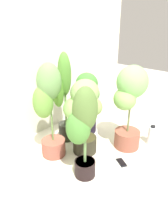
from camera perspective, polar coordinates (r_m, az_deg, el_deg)
The scene contains 10 objects.
ground_plane at distance 2.32m, azimuth 3.60°, elevation -11.23°, with size 8.00×8.00×0.00m, color silver.
mylar_back_wall at distance 2.52m, azimuth -11.86°, elevation 15.98°, with size 3.20×0.01×2.00m, color silver.
potted_plant_back_left at distance 2.06m, azimuth -9.46°, elevation 1.41°, with size 0.33×0.28×0.98m.
potted_plant_center at distance 2.12m, azimuth -0.07°, elevation 0.43°, with size 0.48×0.38×0.81m.
potted_plant_front_left at distance 1.76m, azimuth -0.34°, elevation -3.99°, with size 0.33×0.29×0.86m.
potted_plant_back_center at distance 2.34m, azimuth -5.48°, elevation 3.93°, with size 0.27×0.21×1.02m.
potted_plant_back_right at distance 2.56m, azimuth 0.68°, elevation 3.54°, with size 0.42×0.36×0.76m.
potted_plant_front_right at distance 2.23m, azimuth 12.01°, elevation 2.66°, with size 0.47×0.42×0.92m.
cell_phone at distance 2.24m, azimuth 10.01°, elevation -13.14°, with size 0.13×0.16×0.01m.
nutrient_bottle at distance 2.54m, azimuth 17.69°, elevation -6.02°, with size 0.09×0.09×0.24m.
Camera 1 is at (-1.50, -1.14, 1.37)m, focal length 34.08 mm.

